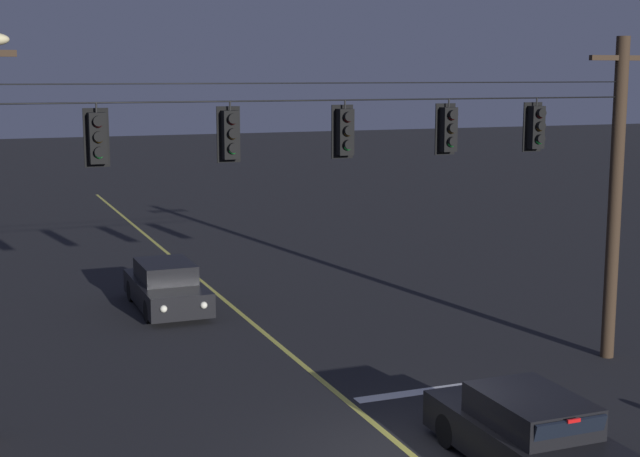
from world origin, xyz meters
name	(u,v)px	position (x,y,z in m)	size (l,w,h in m)	color
lane_centre_stripe	(254,324)	(0.00, 9.79, 0.00)	(0.14, 60.00, 0.01)	#D1C64C
stop_bar_paint	(427,391)	(1.90, 3.19, 0.00)	(3.40, 0.36, 0.01)	silver
signal_span_assembly	(337,211)	(0.00, 3.79, 4.01)	(16.14, 0.32, 7.72)	#38281C
traffic_light_leftmost	(98,138)	(-4.90, 3.77, 5.66)	(0.48, 0.41, 1.22)	black
traffic_light_left_inner	(231,135)	(-2.31, 3.77, 5.66)	(0.48, 0.41, 1.22)	black
traffic_light_centre	(345,132)	(0.16, 3.77, 5.66)	(0.48, 0.41, 1.22)	black
traffic_light_right_inner	(449,129)	(2.61, 3.77, 5.66)	(0.48, 0.41, 1.22)	black
traffic_light_rightmost	(536,127)	(4.86, 3.77, 5.66)	(0.48, 0.41, 1.22)	black
car_waiting_near_lane	(527,434)	(1.59, -1.06, 0.65)	(1.80, 4.33, 1.39)	black
car_oncoming_lead	(167,287)	(-1.86, 12.42, 0.65)	(1.80, 4.42, 1.39)	black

